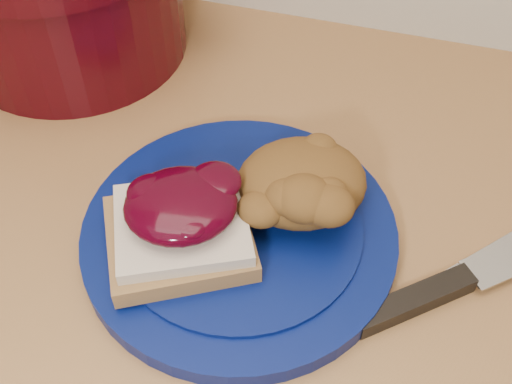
# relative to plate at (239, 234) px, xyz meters

# --- Properties ---
(base_cabinet) EXTENTS (4.00, 0.60, 0.86)m
(base_cabinet) POSITION_rel_plate_xyz_m (-0.04, 0.07, -0.48)
(base_cabinet) COLOR beige
(base_cabinet) RESTS_ON floor
(plate) EXTENTS (0.38, 0.38, 0.02)m
(plate) POSITION_rel_plate_xyz_m (0.00, 0.00, 0.00)
(plate) COLOR #051253
(plate) RESTS_ON wood_countertop
(sandwich) EXTENTS (0.16, 0.15, 0.06)m
(sandwich) POSITION_rel_plate_xyz_m (-0.04, -0.03, 0.04)
(sandwich) COLOR olive
(sandwich) RESTS_ON plate
(stuffing_mound) EXTENTS (0.15, 0.14, 0.06)m
(stuffing_mound) POSITION_rel_plate_xyz_m (0.05, 0.04, 0.04)
(stuffing_mound) COLOR brown
(stuffing_mound) RESTS_ON plate
(chef_knife) EXTENTS (0.25, 0.22, 0.02)m
(chef_knife) POSITION_rel_plate_xyz_m (0.19, 0.00, -0.00)
(chef_knife) COLOR black
(chef_knife) RESTS_ON wood_countertop
(butter_knife) EXTENTS (0.11, 0.12, 0.00)m
(butter_knife) POSITION_rel_plate_xyz_m (0.22, 0.05, -0.01)
(butter_knife) COLOR silver
(butter_knife) RESTS_ON wood_countertop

